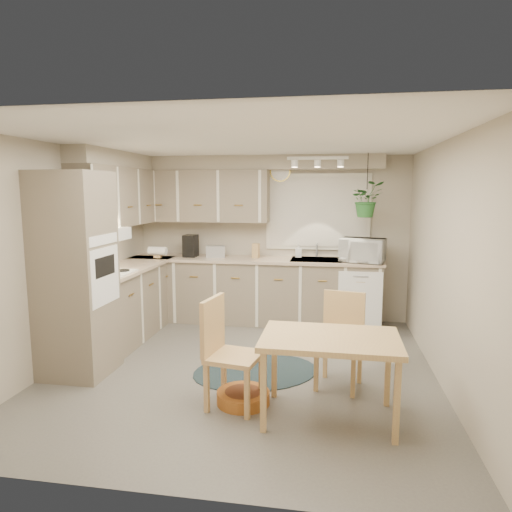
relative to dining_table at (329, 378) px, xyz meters
name	(u,v)px	position (x,y,z in m)	size (l,w,h in m)	color
floor	(243,369)	(-0.91, 0.93, -0.36)	(4.20, 4.20, 0.00)	#605D55
ceiling	(243,141)	(-0.91, 0.93, 2.04)	(4.20, 4.20, 0.00)	white
wall_back	(270,238)	(-0.91, 3.03, 0.84)	(4.00, 0.04, 2.40)	#AEA38F
wall_front	(175,311)	(-0.91, -1.17, 0.84)	(4.00, 0.04, 2.40)	#AEA38F
wall_left	(67,255)	(-2.91, 0.93, 0.84)	(0.04, 4.20, 2.40)	#AEA38F
wall_right	(445,264)	(1.09, 0.93, 0.84)	(0.04, 4.20, 2.40)	#AEA38F
base_cab_left	(129,303)	(-2.61, 1.80, 0.09)	(0.60, 1.85, 0.90)	gray
base_cab_back	(253,291)	(-1.11, 2.73, 0.09)	(3.60, 0.60, 0.90)	gray
counter_left	(128,267)	(-2.60, 1.80, 0.56)	(0.64, 1.89, 0.04)	beige
counter_back	(253,260)	(-1.11, 2.72, 0.56)	(3.64, 0.64, 0.04)	beige
oven_stack	(76,275)	(-2.59, 0.55, 0.69)	(0.65, 0.65, 2.10)	gray
wall_oven_face	(105,276)	(-2.27, 0.55, 0.69)	(0.02, 0.56, 0.58)	white
upper_cab_left	(120,197)	(-2.74, 1.93, 1.47)	(0.35, 2.00, 0.75)	gray
upper_cab_back	(201,196)	(-1.91, 2.85, 1.47)	(2.00, 0.35, 0.75)	gray
soffit_left	(116,160)	(-2.76, 1.93, 1.94)	(0.30, 2.00, 0.20)	#AEA38F
soffit_back	(255,163)	(-1.11, 2.88, 1.94)	(3.60, 0.30, 0.20)	#AEA38F
cooktop	(107,273)	(-2.59, 1.23, 0.59)	(0.52, 0.58, 0.02)	white
range_hood	(104,235)	(-2.61, 1.23, 1.04)	(0.40, 0.60, 0.14)	white
window_blinds	(318,212)	(-0.21, 3.00, 1.24)	(1.40, 0.02, 1.00)	white
window_frame	(318,212)	(-0.21, 3.01, 1.24)	(1.50, 0.02, 1.10)	silver
sink	(316,263)	(-0.21, 2.73, 0.54)	(0.70, 0.48, 0.10)	#ABADB2
dishwasher_front	(360,302)	(0.39, 2.42, 0.07)	(0.58, 0.01, 0.83)	white
track_light_bar	(318,158)	(-0.21, 2.48, 1.97)	(0.80, 0.04, 0.04)	white
wall_clock	(280,171)	(-0.76, 3.00, 1.82)	(0.30, 0.30, 0.03)	gold
dining_table	(329,378)	(0.00, 0.00, 0.00)	(1.13, 0.76, 0.71)	#D8B96C
chair_left	(235,354)	(-0.83, 0.08, 0.13)	(0.46, 0.46, 0.98)	#D8B96C
chair_back	(339,342)	(0.09, 0.64, 0.10)	(0.43, 0.43, 0.92)	#D8B96C
braided_rug	(256,371)	(-0.77, 0.87, -0.35)	(1.34, 1.00, 0.01)	black
pet_bed	(243,397)	(-0.76, 0.15, -0.30)	(0.48, 0.48, 0.11)	#A25820
microwave	(362,248)	(0.41, 2.63, 0.78)	(0.58, 0.32, 0.39)	white
soap_bottle	(298,255)	(-0.48, 2.88, 0.63)	(0.09, 0.20, 0.09)	white
hanging_plant	(367,203)	(0.45, 2.63, 1.38)	(0.43, 0.48, 0.37)	#29672A
coffee_maker	(191,246)	(-2.05, 2.73, 0.74)	(0.18, 0.22, 0.32)	black
toaster	(216,251)	(-1.67, 2.75, 0.67)	(0.27, 0.16, 0.17)	#ABADB2
knife_block	(256,251)	(-1.08, 2.78, 0.69)	(0.09, 0.09, 0.21)	#D8B96C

